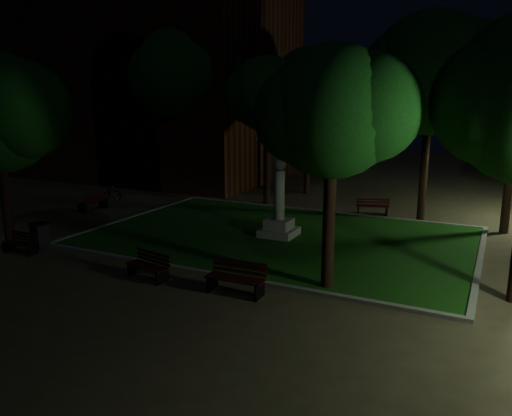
# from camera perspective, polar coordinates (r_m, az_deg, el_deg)

# --- Properties ---
(ground) EXTENTS (80.00, 80.00, 0.00)m
(ground) POSITION_cam_1_polar(r_m,az_deg,el_deg) (18.89, 0.18, -4.87)
(ground) COLOR #4D422D
(lawn) EXTENTS (15.00, 10.00, 0.08)m
(lawn) POSITION_cam_1_polar(r_m,az_deg,el_deg) (20.62, 2.63, -3.27)
(lawn) COLOR #164910
(lawn) RESTS_ON ground
(lawn_kerb) EXTENTS (15.40, 10.40, 0.12)m
(lawn_kerb) POSITION_cam_1_polar(r_m,az_deg,el_deg) (20.61, 2.63, -3.22)
(lawn_kerb) COLOR slate
(lawn_kerb) RESTS_ON ground
(monument) EXTENTS (1.40, 1.40, 3.20)m
(monument) POSITION_cam_1_polar(r_m,az_deg,el_deg) (20.39, 2.66, -0.79)
(monument) COLOR gray
(monument) RESTS_ON lawn
(building_main) EXTENTS (20.00, 12.00, 15.00)m
(building_main) POSITION_cam_1_polar(r_m,az_deg,el_deg) (38.31, -12.53, 14.84)
(building_main) COLOR #512616
(building_main) RESTS_ON ground
(tree_north_wl) EXTENTS (4.82, 3.93, 7.78)m
(tree_north_wl) POSITION_cam_1_polar(r_m,az_deg,el_deg) (26.49, 1.47, 12.85)
(tree_north_wl) COLOR black
(tree_north_wl) RESTS_ON ground
(tree_north_er) EXTENTS (6.69, 5.46, 9.42)m
(tree_north_er) POSITION_cam_1_polar(r_m,az_deg,el_deg) (24.02, 19.67, 14.29)
(tree_north_er) COLOR black
(tree_north_er) RESTS_ON ground
(tree_se) EXTENTS (4.66, 3.80, 7.16)m
(tree_se) POSITION_cam_1_polar(r_m,az_deg,el_deg) (14.33, 9.03, 10.78)
(tree_se) COLOR black
(tree_se) RESTS_ON ground
(tree_nw) EXTENTS (7.13, 5.82, 9.89)m
(tree_nw) POSITION_cam_1_polar(r_m,az_deg,el_deg) (31.11, -8.19, 14.86)
(tree_nw) COLOR black
(tree_nw) RESTS_ON ground
(tree_far_north) EXTENTS (5.04, 4.12, 8.51)m
(tree_far_north) POSITION_cam_1_polar(r_m,az_deg,el_deg) (29.64, 6.23, 13.98)
(tree_far_north) COLOR black
(tree_far_north) RESTS_ON ground
(lamppost_nw) EXTENTS (1.18, 0.28, 3.98)m
(lamppost_nw) POSITION_cam_1_polar(r_m,az_deg,el_deg) (31.60, -8.81, 7.26)
(lamppost_nw) COLOR black
(lamppost_nw) RESTS_ON ground
(bench_near_left) EXTENTS (1.60, 0.81, 0.84)m
(bench_near_left) POSITION_cam_1_polar(r_m,az_deg,el_deg) (16.33, -12.13, -6.54)
(bench_near_left) COLOR black
(bench_near_left) RESTS_ON ground
(bench_near_right) EXTENTS (1.79, 0.69, 0.97)m
(bench_near_right) POSITION_cam_1_polar(r_m,az_deg,el_deg) (14.76, -2.26, -8.08)
(bench_near_right) COLOR black
(bench_near_right) RESTS_ON ground
(bench_west_near) EXTENTS (1.39, 0.51, 0.76)m
(bench_west_near) POSITION_cam_1_polar(r_m,az_deg,el_deg) (20.48, -25.33, -3.68)
(bench_west_near) COLOR black
(bench_west_near) RESTS_ON ground
(bench_left_side) EXTENTS (0.60, 1.64, 0.90)m
(bench_left_side) POSITION_cam_1_polar(r_m,az_deg,el_deg) (26.65, -18.06, 0.60)
(bench_left_side) COLOR black
(bench_left_side) RESTS_ON ground
(bench_far_side) EXTENTS (1.64, 0.99, 0.85)m
(bench_far_side) POSITION_cam_1_polar(r_m,az_deg,el_deg) (25.12, 13.18, 0.14)
(bench_far_side) COLOR black
(bench_far_side) RESTS_ON ground
(trash_bin) EXTENTS (0.62, 0.62, 0.97)m
(trash_bin) POSITION_cam_1_polar(r_m,az_deg,el_deg) (20.83, -23.47, -2.87)
(trash_bin) COLOR black
(trash_bin) RESTS_ON ground
(bicycle) EXTENTS (1.65, 0.87, 0.82)m
(bicycle) POSITION_cam_1_polar(r_m,az_deg,el_deg) (29.32, -16.10, 1.75)
(bicycle) COLOR black
(bicycle) RESTS_ON ground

